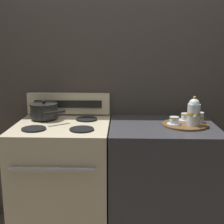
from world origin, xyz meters
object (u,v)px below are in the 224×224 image
at_px(teapot, 194,112).
at_px(teacup_right, 186,117).
at_px(serving_tray, 185,125).
at_px(creamer_jug, 199,117).
at_px(saucepan, 44,111).
at_px(teacup_left, 174,121).
at_px(stove, 64,183).

bearing_deg(teapot, teacup_right, 100.46).
height_order(serving_tray, creamer_jug, creamer_jug).
xyz_separation_m(serving_tray, creamer_jug, (0.11, 0.04, 0.04)).
relative_size(saucepan, creamer_jug, 4.17).
relative_size(serving_tray, teapot, 1.58).
relative_size(teacup_left, teacup_right, 1.00).
distance_m(stove, serving_tray, 1.01).
relative_size(stove, saucepan, 2.99).
bearing_deg(teacup_left, teacup_right, 48.80).
bearing_deg(teacup_left, saucepan, 170.39).
xyz_separation_m(teapot, teacup_left, (-0.13, 0.03, -0.07)).
distance_m(saucepan, creamer_jug, 1.18).
distance_m(stove, teacup_right, 1.05).
xyz_separation_m(stove, teacup_right, (0.92, 0.10, 0.51)).
distance_m(saucepan, serving_tray, 1.07).
height_order(teacup_left, teacup_right, same).
xyz_separation_m(saucepan, teacup_right, (1.08, -0.05, -0.03)).
relative_size(stove, teacup_left, 9.06).
bearing_deg(teacup_left, stove, 178.65).
bearing_deg(stove, teapot, -2.68).
xyz_separation_m(stove, creamer_jug, (1.01, 0.04, 0.52)).
relative_size(stove, teapot, 4.52).
bearing_deg(stove, serving_tray, 0.04).
bearing_deg(serving_tray, teacup_right, 77.64).
height_order(saucepan, creamer_jug, saucepan).
relative_size(saucepan, serving_tray, 0.96).
height_order(stove, teapot, teapot).
xyz_separation_m(stove, teapot, (0.95, -0.04, 0.58)).
distance_m(serving_tray, creamer_jug, 0.12).
xyz_separation_m(stove, saucepan, (-0.16, 0.15, 0.54)).
xyz_separation_m(serving_tray, teacup_left, (-0.08, -0.02, 0.03)).
distance_m(saucepan, teacup_left, 0.99).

